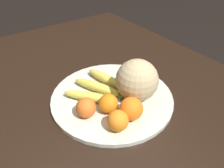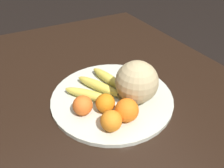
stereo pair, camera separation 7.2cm
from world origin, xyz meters
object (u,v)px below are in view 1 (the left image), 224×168
at_px(fruit_bowl, 112,97).
at_px(produce_tag, 117,106).
at_px(orange_front_left, 108,104).
at_px(melon, 137,80).
at_px(banana_bunch, 99,87).
at_px(orange_front_right, 86,108).
at_px(orange_mid_center, 131,109).
at_px(orange_back_left, 118,121).
at_px(kitchen_table, 121,113).

bearing_deg(fruit_bowl, produce_tag, -17.64).
distance_m(orange_front_left, produce_tag, 0.05).
height_order(melon, banana_bunch, melon).
bearing_deg(orange_front_right, orange_mid_center, 50.25).
height_order(melon, orange_back_left, melon).
distance_m(banana_bunch, orange_front_right, 0.13).
bearing_deg(fruit_bowl, banana_bunch, -154.16).
xyz_separation_m(banana_bunch, orange_mid_center, (0.17, 0.01, 0.02)).
bearing_deg(melon, banana_bunch, -139.87).
distance_m(melon, produce_tag, 0.10).
distance_m(kitchen_table, orange_front_right, 0.22).
relative_size(fruit_bowl, orange_mid_center, 5.83).
bearing_deg(kitchen_table, fruit_bowl, -90.13).
height_order(kitchen_table, orange_front_left, orange_front_left).
xyz_separation_m(orange_front_right, produce_tag, (0.02, 0.10, -0.03)).
bearing_deg(produce_tag, kitchen_table, 159.40).
height_order(fruit_bowl, orange_front_right, orange_front_right).
bearing_deg(fruit_bowl, orange_back_left, -29.52).
relative_size(orange_front_right, orange_mid_center, 0.87).
relative_size(orange_front_left, orange_mid_center, 0.85).
bearing_deg(produce_tag, orange_mid_center, 29.98).
bearing_deg(orange_back_left, orange_front_right, -155.26).
relative_size(kitchen_table, orange_mid_center, 21.42).
xyz_separation_m(kitchen_table, fruit_bowl, (-0.00, -0.04, 0.10)).
distance_m(orange_front_right, orange_mid_center, 0.14).
xyz_separation_m(fruit_bowl, produce_tag, (0.05, -0.02, 0.01)).
height_order(kitchen_table, melon, melon).
xyz_separation_m(orange_front_left, orange_mid_center, (0.06, 0.04, 0.01)).
bearing_deg(orange_back_left, kitchen_table, 137.82).
xyz_separation_m(orange_front_left, orange_back_left, (0.08, -0.02, 0.00)).
distance_m(orange_front_left, orange_back_left, 0.08).
distance_m(banana_bunch, orange_front_left, 0.11).
bearing_deg(orange_mid_center, fruit_bowl, 172.75).
bearing_deg(banana_bunch, kitchen_table, -152.14).
xyz_separation_m(banana_bunch, orange_front_left, (0.10, -0.03, 0.01)).
height_order(kitchen_table, fruit_bowl, fruit_bowl).
distance_m(fruit_bowl, banana_bunch, 0.06).
bearing_deg(orange_mid_center, banana_bunch, -177.22).
distance_m(orange_mid_center, orange_back_left, 0.06).
distance_m(banana_bunch, produce_tag, 0.10).
xyz_separation_m(kitchen_table, banana_bunch, (-0.05, -0.07, 0.12)).
height_order(kitchen_table, produce_tag, produce_tag).
relative_size(banana_bunch, orange_mid_center, 3.06).
bearing_deg(orange_front_left, orange_mid_center, 31.33).
height_order(melon, orange_front_left, melon).
height_order(orange_front_left, orange_mid_center, orange_mid_center).
distance_m(banana_bunch, orange_back_left, 0.19).
distance_m(fruit_bowl, orange_front_left, 0.09).
bearing_deg(orange_front_right, produce_tag, 77.21).
xyz_separation_m(melon, banana_bunch, (-0.10, -0.08, -0.05)).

